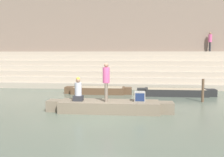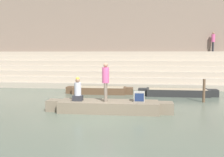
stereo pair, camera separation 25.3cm
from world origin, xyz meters
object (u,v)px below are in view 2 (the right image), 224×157
object	(u,v)px
moored_boat_distant	(100,90)
person_on_steps	(213,40)
person_standing	(106,79)
person_rowing	(78,91)
moored_boat_shore	(177,92)
rowboat_main	(109,106)
mooring_post	(204,91)
tv_set	(139,97)

from	to	relation	value
moored_boat_distant	person_on_steps	xyz separation A→B (m)	(8.70, 6.56, 3.51)
person_standing	person_on_steps	xyz separation A→B (m)	(7.51, 11.98, 2.25)
person_rowing	moored_boat_shore	distance (m)	7.16
rowboat_main	mooring_post	world-z (taller)	mooring_post
mooring_post	person_standing	bearing A→B (deg)	-148.07
person_on_steps	moored_boat_shore	bearing A→B (deg)	-167.91
person_standing	person_on_steps	bearing A→B (deg)	59.94
moored_boat_shore	rowboat_main	bearing A→B (deg)	-131.59
mooring_post	person_on_steps	size ratio (longest dim) A/B	0.76
moored_boat_distant	mooring_post	size ratio (longest dim) A/B	3.50
moored_boat_distant	moored_boat_shore	bearing A→B (deg)	-7.90
rowboat_main	person_rowing	bearing A→B (deg)	-178.31
moored_boat_distant	rowboat_main	bearing A→B (deg)	-79.87
rowboat_main	tv_set	bearing A→B (deg)	1.98
moored_boat_distant	mooring_post	bearing A→B (deg)	-25.09
mooring_post	moored_boat_distant	bearing A→B (deg)	158.74
moored_boat_shore	mooring_post	bearing A→B (deg)	-65.94
tv_set	moored_boat_distant	world-z (taller)	tv_set
tv_set	mooring_post	distance (m)	4.44
person_rowing	tv_set	size ratio (longest dim) A/B	2.26
tv_set	person_on_steps	bearing A→B (deg)	61.09
mooring_post	person_on_steps	world-z (taller)	person_on_steps
moored_boat_shore	moored_boat_distant	distance (m)	4.96
moored_boat_shore	person_standing	bearing A→B (deg)	-131.99
person_on_steps	person_rowing	bearing A→B (deg)	-175.60
person_rowing	moored_boat_distant	world-z (taller)	person_rowing
moored_boat_shore	person_on_steps	xyz separation A→B (m)	(3.76, 6.91, 3.51)
rowboat_main	person_standing	xyz separation A→B (m)	(-0.13, -0.10, 1.23)
rowboat_main	mooring_post	size ratio (longest dim) A/B	4.52
rowboat_main	person_rowing	size ratio (longest dim) A/B	5.25
tv_set	person_on_steps	size ratio (longest dim) A/B	0.29
person_standing	tv_set	world-z (taller)	person_standing
person_standing	rowboat_main	bearing A→B (deg)	39.69
moored_boat_distant	person_on_steps	distance (m)	11.45
tv_set	moored_boat_shore	bearing A→B (deg)	63.26
rowboat_main	person_standing	size ratio (longest dim) A/B	3.31
person_on_steps	tv_set	bearing A→B (deg)	-166.43
tv_set	moored_boat_distant	size ratio (longest dim) A/B	0.11
rowboat_main	person_on_steps	world-z (taller)	person_on_steps
moored_boat_shore	mooring_post	distance (m)	2.35
rowboat_main	person_standing	world-z (taller)	person_standing
moored_boat_shore	tv_set	bearing A→B (deg)	-120.40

